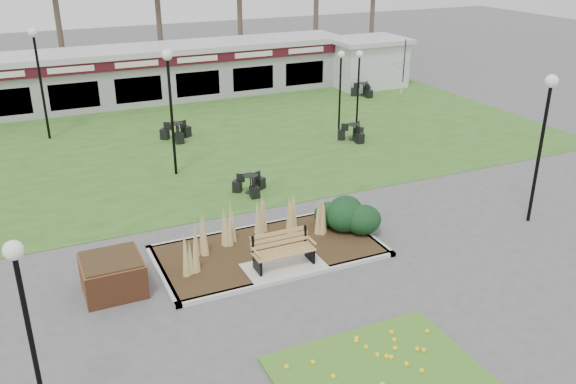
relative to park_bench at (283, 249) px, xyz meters
name	(u,v)px	position (x,y,z in m)	size (l,w,h in m)	color
ground	(286,272)	(0.00, -0.25, -0.59)	(100.00, 100.00, 0.00)	#515154
lawn	(172,144)	(0.00, 11.75, -0.58)	(34.00, 16.00, 0.02)	#345C1D
flower_bed	(378,373)	(0.00, -4.85, -0.52)	(4.20, 3.00, 0.16)	#2D7722
planting_bed	(307,231)	(1.27, 1.10, -0.22)	(6.75, 3.40, 1.27)	#322614
park_bench	(283,249)	(0.00, 0.00, 0.00)	(1.70, 0.66, 0.93)	#AA8A4C
brick_planter	(113,275)	(-4.40, 0.75, -0.11)	(1.50, 1.50, 0.95)	brown
food_pavilion	(132,75)	(0.00, 19.71, 0.89)	(24.60, 3.40, 2.90)	gray
service_hut	(367,62)	(13.50, 17.75, 0.86)	(4.40, 3.40, 2.83)	silver
lamp_post_near_left	(23,300)	(-6.35, -3.75, 2.33)	(0.33, 0.33, 4.01)	black
lamp_post_near_right	(546,117)	(8.39, -0.52, 2.84)	(0.39, 0.39, 4.70)	black
lamp_post_mid_left	(169,85)	(-0.79, 8.15, 2.85)	(0.39, 0.39, 4.72)	black
lamp_post_mid_right	(341,75)	(7.18, 9.80, 2.20)	(0.32, 0.32, 3.82)	black
lamp_post_far_right	(359,74)	(7.95, 9.53, 2.20)	(0.32, 0.32, 3.82)	black
lamp_post_far_left	(37,59)	(-4.79, 14.79, 2.95)	(0.40, 0.40, 4.86)	black
bistro_set_a	(251,187)	(1.13, 5.26, -0.35)	(1.25, 1.14, 0.67)	black
bistro_set_b	(177,134)	(0.35, 12.23, -0.31)	(1.44, 1.28, 0.76)	black
bistro_set_c	(353,135)	(7.45, 8.95, -0.33)	(1.35, 1.19, 0.72)	black
bistro_set_d	(363,92)	(12.00, 15.63, -0.33)	(1.36, 1.24, 0.72)	black
patio_umbrella	(403,78)	(12.59, 12.75, 0.96)	(2.27, 2.30, 2.44)	black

